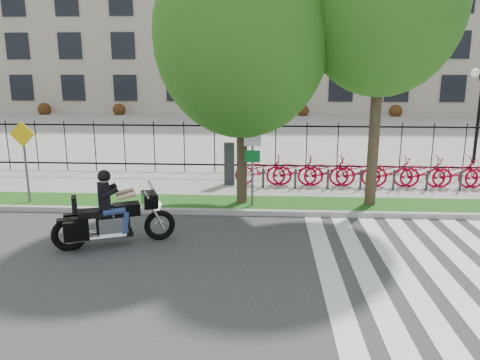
{
  "coord_description": "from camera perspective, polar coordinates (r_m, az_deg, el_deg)",
  "views": [
    {
      "loc": [
        0.89,
        -8.9,
        4.1
      ],
      "look_at": [
        0.18,
        3.0,
        1.3
      ],
      "focal_mm": 35.0,
      "sensor_mm": 36.0,
      "label": 1
    }
  ],
  "objects": [
    {
      "name": "ground",
      "position": [
        9.84,
        -2.11,
        -11.42
      ],
      "size": [
        120.0,
        120.0,
        0.0
      ],
      "primitive_type": "plane",
      "color": "#343437",
      "rests_on": "ground"
    },
    {
      "name": "curb",
      "position": [
        13.64,
        -0.47,
        -3.94
      ],
      "size": [
        60.0,
        0.2,
        0.15
      ],
      "primitive_type": "cube",
      "color": "#9C9A93",
      "rests_on": "ground"
    },
    {
      "name": "grass_verge",
      "position": [
        14.45,
        -0.24,
        -2.95
      ],
      "size": [
        60.0,
        1.5,
        0.15
      ],
      "primitive_type": "cube",
      "color": "#1E5214",
      "rests_on": "ground"
    },
    {
      "name": "sidewalk",
      "position": [
        16.86,
        0.3,
        -0.59
      ],
      "size": [
        60.0,
        3.5,
        0.15
      ],
      "primitive_type": "cube",
      "color": "gray",
      "rests_on": "ground"
    },
    {
      "name": "plaza",
      "position": [
        34.15,
        1.91,
        6.41
      ],
      "size": [
        80.0,
        34.0,
        0.1
      ],
      "primitive_type": "cube",
      "color": "gray",
      "rests_on": "ground"
    },
    {
      "name": "crosswalk_stripes",
      "position": [
        10.56,
        25.49,
        -10.96
      ],
      "size": [
        5.7,
        8.0,
        0.01
      ],
      "primitive_type": null,
      "color": "silver",
      "rests_on": "ground"
    },
    {
      "name": "iron_fence",
      "position": [
        18.36,
        0.6,
        3.98
      ],
      "size": [
        30.0,
        0.06,
        2.0
      ],
      "primitive_type": null,
      "color": "black",
      "rests_on": "sidewalk"
    },
    {
      "name": "office_building",
      "position": [
        54.14,
        2.6,
        19.43
      ],
      "size": [
        60.0,
        21.9,
        20.15
      ],
      "color": "#AE9F8C",
      "rests_on": "ground"
    },
    {
      "name": "street_tree_1",
      "position": [
        13.9,
        0.25,
        17.17
      ],
      "size": [
        5.07,
        5.07,
        7.83
      ],
      "color": "#32271B",
      "rests_on": "grass_verge"
    },
    {
      "name": "street_tree_2",
      "position": [
        14.31,
        17.02,
        20.02
      ],
      "size": [
        4.53,
        4.53,
        8.4
      ],
      "color": "#32271B",
      "rests_on": "grass_verge"
    },
    {
      "name": "bike_share_station",
      "position": [
        16.99,
        17.68,
        0.96
      ],
      "size": [
        11.17,
        0.89,
        1.5
      ],
      "color": "#2D2D33",
      "rests_on": "sidewalk"
    },
    {
      "name": "sign_pole_regulatory",
      "position": [
        13.69,
        1.53,
        3.29
      ],
      "size": [
        0.5,
        0.09,
        2.5
      ],
      "color": "#59595B",
      "rests_on": "grass_verge"
    },
    {
      "name": "sign_pole_warning",
      "position": [
        15.52,
        -24.82,
        3.26
      ],
      "size": [
        0.78,
        0.09,
        2.49
      ],
      "color": "#59595B",
      "rests_on": "grass_verge"
    },
    {
      "name": "motorcycle_rider",
      "position": [
        11.53,
        -15.13,
        -4.17
      ],
      "size": [
        2.73,
        1.5,
        2.23
      ],
      "color": "black",
      "rests_on": "ground"
    }
  ]
}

